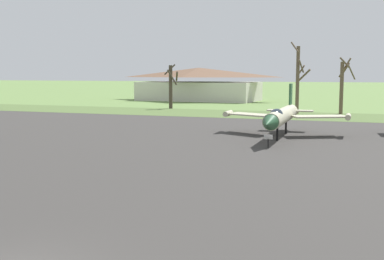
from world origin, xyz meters
TOP-DOWN VIEW (x-y plane):
  - asphalt_apron at (0.00, 16.78)m, footprint 84.59×55.92m
  - grass_verge_strip at (0.00, 50.74)m, footprint 144.59×12.00m
  - jet_fighter_front_left at (2.22, 29.57)m, footprint 10.75×13.30m
  - info_placard_front_left at (2.29, 23.55)m, footprint 0.63×0.29m
  - bare_tree_far_left at (-18.61, 56.87)m, footprint 2.59×2.47m
  - bare_tree_left_of_center at (0.42, 53.66)m, footprint 2.64×2.66m
  - bare_tree_center at (5.88, 55.05)m, footprint 2.16×2.73m
  - visitor_building at (-22.05, 79.62)m, footprint 24.49×13.22m

SIDE VIEW (x-z plane):
  - asphalt_apron at x=0.00m, z-range 0.00..0.05m
  - grass_verge_strip at x=0.00m, z-range 0.00..0.06m
  - info_placard_front_left at x=2.29m, z-range 0.14..1.16m
  - jet_fighter_front_left at x=2.22m, z-range -0.35..4.00m
  - visitor_building at x=-22.05m, z-range -0.07..6.33m
  - bare_tree_far_left at x=-18.61m, z-range 0.22..6.89m
  - bare_tree_center at x=5.88m, z-range 0.27..7.60m
  - bare_tree_left_of_center at x=0.42m, z-range -0.01..9.31m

